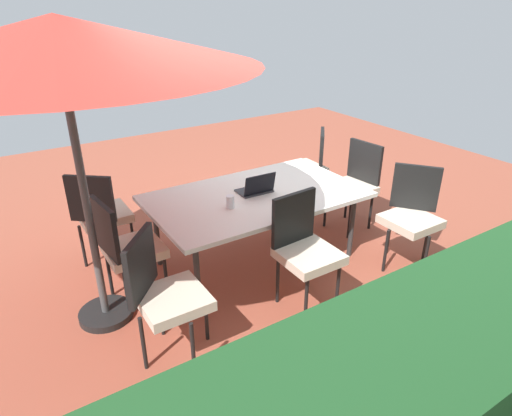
{
  "coord_description": "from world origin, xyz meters",
  "views": [
    {
      "loc": [
        2.07,
        3.25,
        2.42
      ],
      "look_at": [
        0.0,
        0.0,
        0.58
      ],
      "focal_mm": 31.17,
      "sensor_mm": 36.0,
      "label": 1
    }
  ],
  "objects_px": {
    "chair_west": "(354,182)",
    "chair_east": "(126,245)",
    "chair_northwest": "(412,213)",
    "laptop": "(256,188)",
    "chair_north": "(304,246)",
    "dining_table": "(256,198)",
    "chair_southeast": "(101,212)",
    "patio_umbrella": "(57,43)",
    "chair_northeast": "(164,291)",
    "cup": "(230,202)",
    "chair_southwest": "(308,165)"
  },
  "relations": [
    {
      "from": "chair_west",
      "to": "chair_east",
      "type": "bearing_deg",
      "value": -95.51
    },
    {
      "from": "chair_northwest",
      "to": "laptop",
      "type": "bearing_deg",
      "value": -162.85
    },
    {
      "from": "chair_northwest",
      "to": "chair_west",
      "type": "xyz_separation_m",
      "value": [
        -0.09,
        -0.87,
        0.0
      ]
    },
    {
      "from": "chair_north",
      "to": "chair_west",
      "type": "bearing_deg",
      "value": 27.29
    },
    {
      "from": "dining_table",
      "to": "chair_northwest",
      "type": "relative_size",
      "value": 2.05
    },
    {
      "from": "chair_southeast",
      "to": "chair_west",
      "type": "relative_size",
      "value": 1.0
    },
    {
      "from": "chair_north",
      "to": "chair_southeast",
      "type": "bearing_deg",
      "value": 124.5
    },
    {
      "from": "dining_table",
      "to": "chair_west",
      "type": "distance_m",
      "value": 1.33
    },
    {
      "from": "chair_northwest",
      "to": "laptop",
      "type": "height_order",
      "value": "chair_northwest"
    },
    {
      "from": "patio_umbrella",
      "to": "laptop",
      "type": "relative_size",
      "value": 7.99
    },
    {
      "from": "patio_umbrella",
      "to": "chair_northeast",
      "type": "bearing_deg",
      "value": 113.38
    },
    {
      "from": "laptop",
      "to": "chair_southeast",
      "type": "bearing_deg",
      "value": -28.21
    },
    {
      "from": "chair_southeast",
      "to": "laptop",
      "type": "distance_m",
      "value": 1.51
    },
    {
      "from": "dining_table",
      "to": "chair_north",
      "type": "bearing_deg",
      "value": 88.0
    },
    {
      "from": "laptop",
      "to": "chair_west",
      "type": "bearing_deg",
      "value": -177.55
    },
    {
      "from": "laptop",
      "to": "cup",
      "type": "distance_m",
      "value": 0.4
    },
    {
      "from": "dining_table",
      "to": "chair_east",
      "type": "xyz_separation_m",
      "value": [
        1.27,
        -0.02,
        -0.13
      ]
    },
    {
      "from": "patio_umbrella",
      "to": "chair_northwest",
      "type": "relative_size",
      "value": 2.68
    },
    {
      "from": "dining_table",
      "to": "cup",
      "type": "bearing_deg",
      "value": 20.15
    },
    {
      "from": "chair_west",
      "to": "cup",
      "type": "relative_size",
      "value": 8.45
    },
    {
      "from": "dining_table",
      "to": "chair_northeast",
      "type": "xyz_separation_m",
      "value": [
        1.25,
        0.75,
        -0.13
      ]
    },
    {
      "from": "chair_northwest",
      "to": "chair_north",
      "type": "distance_m",
      "value": 1.26
    },
    {
      "from": "dining_table",
      "to": "chair_southeast",
      "type": "distance_m",
      "value": 1.5
    },
    {
      "from": "patio_umbrella",
      "to": "laptop",
      "type": "distance_m",
      "value": 2.08
    },
    {
      "from": "patio_umbrella",
      "to": "chair_northeast",
      "type": "height_order",
      "value": "patio_umbrella"
    },
    {
      "from": "chair_southwest",
      "to": "chair_northwest",
      "type": "bearing_deg",
      "value": 40.14
    },
    {
      "from": "cup",
      "to": "chair_southwest",
      "type": "bearing_deg",
      "value": -151.26
    },
    {
      "from": "dining_table",
      "to": "chair_southwest",
      "type": "relative_size",
      "value": 2.05
    },
    {
      "from": "chair_southeast",
      "to": "patio_umbrella",
      "type": "bearing_deg",
      "value": 112.07
    },
    {
      "from": "patio_umbrella",
      "to": "chair_northwest",
      "type": "bearing_deg",
      "value": 164.66
    },
    {
      "from": "chair_north",
      "to": "laptop",
      "type": "height_order",
      "value": "chair_north"
    },
    {
      "from": "chair_northwest",
      "to": "chair_northeast",
      "type": "distance_m",
      "value": 2.48
    },
    {
      "from": "chair_west",
      "to": "chair_north",
      "type": "height_order",
      "value": "same"
    },
    {
      "from": "chair_southeast",
      "to": "chair_northwest",
      "type": "bearing_deg",
      "value": -173.86
    },
    {
      "from": "chair_west",
      "to": "laptop",
      "type": "relative_size",
      "value": 2.98
    },
    {
      "from": "chair_northeast",
      "to": "laptop",
      "type": "relative_size",
      "value": 2.98
    },
    {
      "from": "chair_southwest",
      "to": "chair_east",
      "type": "bearing_deg",
      "value": -33.74
    },
    {
      "from": "chair_northwest",
      "to": "chair_west",
      "type": "height_order",
      "value": "same"
    },
    {
      "from": "patio_umbrella",
      "to": "chair_north",
      "type": "bearing_deg",
      "value": 154.81
    },
    {
      "from": "dining_table",
      "to": "cup",
      "type": "relative_size",
      "value": 17.33
    },
    {
      "from": "dining_table",
      "to": "chair_northwest",
      "type": "bearing_deg",
      "value": 145.79
    },
    {
      "from": "patio_umbrella",
      "to": "chair_east",
      "type": "height_order",
      "value": "patio_umbrella"
    },
    {
      "from": "patio_umbrella",
      "to": "laptop",
      "type": "bearing_deg",
      "value": -176.17
    },
    {
      "from": "dining_table",
      "to": "chair_west",
      "type": "xyz_separation_m",
      "value": [
        -1.32,
        -0.03,
        -0.13
      ]
    },
    {
      "from": "patio_umbrella",
      "to": "cup",
      "type": "xyz_separation_m",
      "value": [
        -1.18,
        0.05,
        -1.37
      ]
    },
    {
      "from": "chair_west",
      "to": "chair_southwest",
      "type": "height_order",
      "value": "same"
    },
    {
      "from": "chair_east",
      "to": "laptop",
      "type": "height_order",
      "value": "chair_east"
    },
    {
      "from": "laptop",
      "to": "dining_table",
      "type": "bearing_deg",
      "value": 56.4
    },
    {
      "from": "chair_southeast",
      "to": "chair_north",
      "type": "relative_size",
      "value": 1.0
    },
    {
      "from": "chair_east",
      "to": "chair_northwest",
      "type": "bearing_deg",
      "value": -115.24
    }
  ]
}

